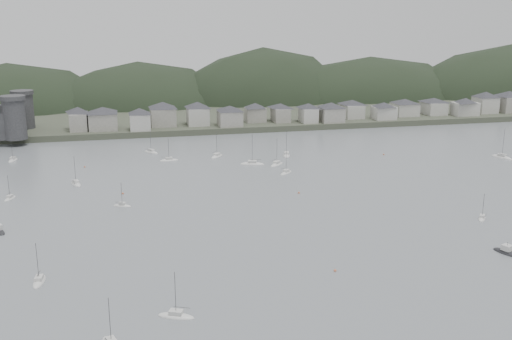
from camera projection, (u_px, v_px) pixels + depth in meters
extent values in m
plane|color=slate|center=(329.00, 275.00, 136.92)|extent=(900.00, 900.00, 0.00)
cube|color=#383D2D|center=(185.00, 99.00, 414.64)|extent=(900.00, 250.00, 3.00)
ellipsoid|color=black|center=(13.00, 128.00, 371.66)|extent=(138.98, 92.48, 81.13)
ellipsoid|color=black|center=(140.00, 122.00, 389.63)|extent=(132.08, 90.41, 79.74)
ellipsoid|color=black|center=(263.00, 121.00, 408.46)|extent=(133.88, 88.37, 101.41)
ellipsoid|color=black|center=(368.00, 115.00, 419.56)|extent=(165.81, 81.78, 82.55)
ellipsoid|color=black|center=(505.00, 114.00, 441.64)|extent=(177.60, 96.61, 102.57)
cylinder|color=#2F2F31|center=(15.00, 120.00, 270.31)|extent=(10.00, 10.00, 18.00)
cylinder|color=#2F2F31|center=(24.00, 111.00, 296.84)|extent=(10.00, 10.00, 17.00)
cube|color=#2F2F31|center=(20.00, 121.00, 284.27)|extent=(3.50, 30.00, 12.00)
cube|color=gray|center=(79.00, 122.00, 292.44)|extent=(8.34, 12.91, 8.59)
pyramid|color=#2B2B30|center=(78.00, 110.00, 290.98)|extent=(15.78, 15.78, 3.01)
cube|color=gray|center=(103.00, 121.00, 294.41)|extent=(13.68, 13.35, 8.36)
pyramid|color=#2B2B30|center=(102.00, 110.00, 292.99)|extent=(20.07, 20.07, 2.93)
cube|color=#ADABA2|center=(140.00, 122.00, 293.32)|extent=(9.78, 10.20, 8.08)
pyramid|color=#2B2B30|center=(139.00, 111.00, 291.94)|extent=(14.83, 14.83, 2.83)
cube|color=gray|center=(163.00, 117.00, 304.90)|extent=(12.59, 13.33, 9.09)
pyramid|color=#2B2B30|center=(163.00, 105.00, 303.35)|extent=(19.24, 19.24, 3.18)
cube|color=#ADABA2|center=(198.00, 116.00, 307.34)|extent=(10.74, 12.17, 8.87)
pyramid|color=#2B2B30|center=(198.00, 105.00, 305.83)|extent=(17.01, 17.01, 3.10)
cube|color=gray|center=(230.00, 118.00, 304.72)|extent=(11.63, 12.09, 7.69)
pyramid|color=#2B2B30|center=(230.00, 108.00, 303.41)|extent=(17.61, 17.61, 2.69)
cube|color=gray|center=(255.00, 115.00, 316.26)|extent=(10.37, 9.35, 7.44)
pyramid|color=#2B2B30|center=(255.00, 105.00, 314.99)|extent=(14.65, 14.65, 2.60)
cube|color=gray|center=(281.00, 115.00, 316.94)|extent=(8.24, 12.20, 7.22)
pyramid|color=#2B2B30|center=(281.00, 106.00, 315.71)|extent=(15.17, 15.17, 2.53)
cube|color=#ADABA2|center=(308.00, 115.00, 314.99)|extent=(8.06, 10.91, 7.46)
pyramid|color=#2B2B30|center=(309.00, 106.00, 313.72)|extent=(14.08, 14.08, 2.61)
cube|color=gray|center=(331.00, 115.00, 316.25)|extent=(11.73, 11.78, 7.66)
pyramid|color=#2B2B30|center=(332.00, 105.00, 314.94)|extent=(17.46, 17.46, 2.68)
cube|color=#ADABA2|center=(352.00, 111.00, 329.03)|extent=(10.19, 13.02, 7.33)
pyramid|color=#2B2B30|center=(352.00, 102.00, 327.78)|extent=(17.23, 17.23, 2.57)
cube|color=#ADABA2|center=(384.00, 113.00, 324.00)|extent=(11.70, 9.81, 6.88)
pyramid|color=#2B2B30|center=(384.00, 104.00, 322.83)|extent=(15.97, 15.97, 2.41)
cube|color=#ADABA2|center=(405.00, 109.00, 335.99)|extent=(12.83, 12.48, 7.00)
pyramid|color=#2B2B30|center=(405.00, 101.00, 334.80)|extent=(18.79, 18.79, 2.45)
cube|color=#ADABA2|center=(434.00, 108.00, 340.48)|extent=(11.07, 13.50, 6.97)
pyramid|color=#2B2B30|center=(434.00, 100.00, 339.30)|extent=(18.25, 18.25, 2.44)
cube|color=#ADABA2|center=(465.00, 109.00, 336.51)|extent=(13.75, 9.12, 7.34)
pyramid|color=#2B2B30|center=(466.00, 100.00, 335.26)|extent=(16.97, 16.97, 2.57)
cube|color=#ADABA2|center=(485.00, 105.00, 345.85)|extent=(11.37, 11.57, 9.05)
pyramid|color=#2B2B30|center=(486.00, 94.00, 344.31)|extent=(17.03, 17.03, 3.17)
cube|color=gray|center=(508.00, 104.00, 348.51)|extent=(12.07, 13.43, 9.09)
pyramid|color=#2B2B30|center=(509.00, 94.00, 346.96)|extent=(18.93, 18.93, 3.18)
ellipsoid|color=silver|center=(217.00, 157.00, 251.46)|extent=(7.40, 8.39, 1.70)
cube|color=silver|center=(217.00, 154.00, 251.17)|extent=(3.31, 3.50, 0.70)
cylinder|color=#3F3F42|center=(217.00, 144.00, 250.08)|extent=(0.12, 0.12, 10.65)
cylinder|color=#3F3F42|center=(214.00, 152.00, 251.97)|extent=(2.44, 3.08, 0.10)
ellipsoid|color=silver|center=(10.00, 199.00, 193.60)|extent=(4.12, 6.52, 1.24)
cube|color=silver|center=(10.00, 196.00, 193.37)|extent=(2.07, 2.53, 0.70)
cylinder|color=#3F3F42|center=(9.00, 187.00, 192.58)|extent=(0.12, 0.12, 7.78)
cylinder|color=#3F3F42|center=(9.00, 194.00, 194.12)|extent=(1.11, 2.64, 0.10)
ellipsoid|color=silver|center=(252.00, 164.00, 238.37)|extent=(10.25, 5.90, 1.95)
cube|color=silver|center=(252.00, 161.00, 238.05)|extent=(3.90, 3.07, 0.70)
cylinder|color=#3F3F42|center=(252.00, 149.00, 236.79)|extent=(0.12, 0.12, 12.20)
cylinder|color=#3F3F42|center=(256.00, 159.00, 238.77)|extent=(4.22, 1.41, 0.10)
ellipsoid|color=silver|center=(122.00, 206.00, 186.26)|extent=(6.14, 4.30, 1.18)
cube|color=silver|center=(122.00, 203.00, 186.03)|extent=(2.43, 2.08, 0.70)
cylinder|color=#3F3F42|center=(122.00, 194.00, 185.29)|extent=(0.12, 0.12, 7.39)
cylinder|color=#3F3F42|center=(119.00, 202.00, 185.24)|extent=(2.43, 1.26, 0.10)
ellipsoid|color=silver|center=(482.00, 219.00, 174.60)|extent=(5.32, 5.86, 1.20)
cube|color=silver|center=(482.00, 216.00, 174.37)|extent=(2.36, 2.46, 0.70)
cylinder|color=#3F3F42|center=(483.00, 206.00, 173.61)|extent=(0.12, 0.12, 7.51)
cylinder|color=#3F3F42|center=(486.00, 215.00, 173.60)|extent=(1.80, 2.15, 0.10)
ellipsoid|color=silver|center=(76.00, 184.00, 210.31)|extent=(5.10, 8.43, 1.61)
cube|color=silver|center=(76.00, 181.00, 210.03)|extent=(2.60, 3.24, 0.70)
cylinder|color=#3F3F42|center=(75.00, 170.00, 209.01)|extent=(0.12, 0.12, 10.04)
cylinder|color=#3F3F42|center=(74.00, 181.00, 208.50)|extent=(1.30, 3.44, 0.10)
ellipsoid|color=silver|center=(277.00, 165.00, 237.83)|extent=(7.98, 8.10, 1.72)
cube|color=silver|center=(277.00, 162.00, 237.54)|extent=(3.46, 3.48, 0.70)
cylinder|color=#3F3F42|center=(277.00, 151.00, 236.44)|extent=(0.12, 0.12, 10.77)
cylinder|color=#3F3F42|center=(274.00, 160.00, 238.21)|extent=(2.77, 2.85, 0.10)
ellipsoid|color=silver|center=(502.00, 158.00, 249.58)|extent=(6.04, 10.43, 1.99)
cube|color=silver|center=(502.00, 155.00, 249.25)|extent=(3.14, 3.98, 0.70)
cylinder|color=#3F3F42|center=(503.00, 143.00, 247.97)|extent=(0.12, 0.12, 12.42)
cylinder|color=#3F3F42|center=(504.00, 154.00, 247.39)|extent=(1.45, 4.29, 0.10)
ellipsoid|color=silver|center=(286.00, 173.00, 225.22)|extent=(6.99, 7.12, 1.51)
cube|color=silver|center=(286.00, 170.00, 224.95)|extent=(3.04, 3.06, 0.70)
cylinder|color=#3F3F42|center=(286.00, 161.00, 223.98)|extent=(0.12, 0.12, 9.46)
cylinder|color=#3F3F42|center=(283.00, 168.00, 225.53)|extent=(2.44, 2.52, 0.10)
ellipsoid|color=silver|center=(286.00, 155.00, 253.67)|extent=(5.05, 9.60, 1.83)
cube|color=silver|center=(286.00, 153.00, 253.36)|extent=(2.73, 3.60, 0.70)
cylinder|color=#3F3F42|center=(287.00, 142.00, 252.19)|extent=(0.12, 0.12, 11.46)
cylinder|color=#3F3F42|center=(285.00, 151.00, 254.65)|extent=(1.09, 4.03, 0.10)
cylinder|color=#3F3F42|center=(110.00, 322.00, 106.17)|extent=(0.12, 0.12, 9.41)
ellipsoid|color=silver|center=(39.00, 282.00, 133.24)|extent=(3.14, 7.53, 1.46)
cube|color=silver|center=(39.00, 278.00, 132.98)|extent=(1.89, 2.72, 0.70)
cylinder|color=#3F3F42|center=(37.00, 262.00, 132.05)|extent=(0.12, 0.12, 9.15)
cylinder|color=#3F3F42|center=(39.00, 273.00, 134.04)|extent=(0.47, 3.28, 0.10)
ellipsoid|color=silver|center=(13.00, 160.00, 244.97)|extent=(4.01, 8.28, 1.59)
cube|color=silver|center=(13.00, 158.00, 244.70)|extent=(2.24, 3.06, 0.70)
cylinder|color=#3F3F42|center=(12.00, 148.00, 243.68)|extent=(0.12, 0.12, 9.93)
cylinder|color=#3F3F42|center=(13.00, 157.00, 243.30)|extent=(0.78, 3.53, 0.10)
ellipsoid|color=silver|center=(176.00, 317.00, 117.84)|extent=(7.92, 5.40, 1.52)
cube|color=silver|center=(176.00, 312.00, 117.57)|extent=(3.12, 2.64, 0.70)
cylinder|color=#3F3F42|center=(175.00, 294.00, 116.60)|extent=(0.12, 0.12, 9.51)
cylinder|color=#3F3F42|center=(182.00, 307.00, 118.24)|extent=(3.15, 1.53, 0.10)
ellipsoid|color=silver|center=(151.00, 152.00, 259.13)|extent=(7.01, 7.90, 1.61)
cube|color=silver|center=(151.00, 150.00, 258.85)|extent=(3.13, 3.30, 0.70)
cylinder|color=#3F3F42|center=(151.00, 141.00, 257.82)|extent=(0.12, 0.12, 10.05)
cylinder|color=#3F3F42|center=(149.00, 149.00, 257.45)|extent=(2.32, 2.90, 0.10)
ellipsoid|color=silver|center=(169.00, 161.00, 244.53)|extent=(7.97, 2.96, 1.57)
cube|color=silver|center=(169.00, 158.00, 244.26)|extent=(2.84, 1.88, 0.70)
cylinder|color=#3F3F42|center=(169.00, 149.00, 243.26)|extent=(0.12, 0.12, 9.79)
cylinder|color=#3F3F42|center=(165.00, 157.00, 243.89)|extent=(3.52, 0.30, 0.10)
ellipsoid|color=black|center=(506.00, 253.00, 149.36)|extent=(5.15, 7.99, 1.65)
cube|color=silver|center=(507.00, 248.00, 148.98)|extent=(2.76, 2.85, 1.40)
cylinder|color=#3F3F42|center=(507.00, 244.00, 148.76)|extent=(0.10, 0.10, 1.20)
sphere|color=#C96943|center=(123.00, 193.00, 199.09)|extent=(0.70, 0.70, 0.70)
sphere|color=#C96943|center=(384.00, 154.00, 254.95)|extent=(0.70, 0.70, 0.70)
sphere|color=#C96943|center=(299.00, 193.00, 199.84)|extent=(0.70, 0.70, 0.70)
sphere|color=#C96943|center=(335.00, 271.00, 138.90)|extent=(0.70, 0.70, 0.70)
sphere|color=#C96943|center=(85.00, 167.00, 234.04)|extent=(0.70, 0.70, 0.70)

